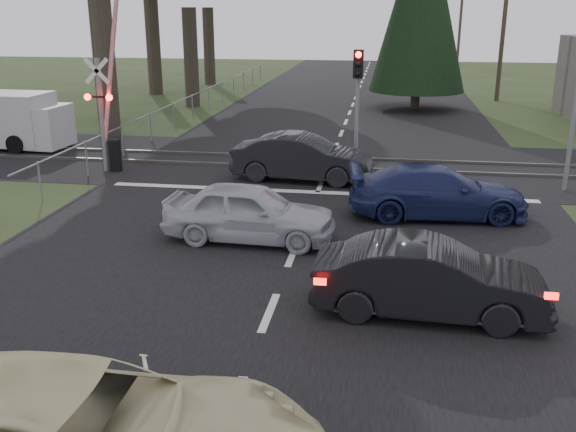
% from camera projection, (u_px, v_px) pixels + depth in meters
% --- Properties ---
extents(ground, '(120.00, 120.00, 0.00)m').
position_uv_depth(ground, '(269.00, 313.00, 11.85)').
color(ground, '#2A3819').
rests_on(ground, ground).
extents(road, '(14.00, 100.00, 0.01)m').
position_uv_depth(road, '(323.00, 178.00, 21.25)').
color(road, black).
rests_on(road, ground).
extents(rail_corridor, '(120.00, 8.00, 0.01)m').
position_uv_depth(rail_corridor, '(329.00, 164.00, 23.13)').
color(rail_corridor, black).
rests_on(rail_corridor, ground).
extents(stop_line, '(13.00, 0.35, 0.00)m').
position_uv_depth(stop_line, '(318.00, 192.00, 19.55)').
color(stop_line, silver).
rests_on(stop_line, ground).
extents(rail_near, '(120.00, 0.12, 0.10)m').
position_uv_depth(rail_near, '(327.00, 168.00, 22.36)').
color(rail_near, '#59544C').
rests_on(rail_near, ground).
extents(rail_far, '(120.00, 0.12, 0.10)m').
position_uv_depth(rail_far, '(331.00, 158.00, 23.86)').
color(rail_far, '#59544C').
rests_on(rail_far, ground).
extents(crossing_signal, '(1.62, 0.38, 6.96)m').
position_uv_depth(crossing_signal, '(108.00, 112.00, 21.46)').
color(crossing_signal, slate).
rests_on(crossing_signal, ground).
extents(traffic_signal_center, '(0.32, 0.48, 4.10)m').
position_uv_depth(traffic_signal_center, '(358.00, 90.00, 20.87)').
color(traffic_signal_center, slate).
rests_on(traffic_signal_center, ground).
extents(utility_pole_mid, '(1.80, 0.26, 9.00)m').
position_uv_depth(utility_pole_mid, '(504.00, 19.00, 37.35)').
color(utility_pole_mid, '#4C3D2D').
rests_on(utility_pole_mid, ground).
extents(utility_pole_far, '(1.80, 0.26, 9.00)m').
position_uv_depth(utility_pole_far, '(461.00, 15.00, 60.84)').
color(utility_pole_far, '#4C3D2D').
rests_on(utility_pole_far, ground).
extents(fence_left, '(0.10, 36.00, 1.20)m').
position_uv_depth(fence_left, '(201.00, 114.00, 34.13)').
color(fence_left, slate).
rests_on(fence_left, ground).
extents(dark_hatchback, '(4.26, 1.64, 1.38)m').
position_uv_depth(dark_hatchback, '(429.00, 279.00, 11.59)').
color(dark_hatchback, black).
rests_on(dark_hatchback, ground).
extents(silver_car, '(4.21, 1.88, 1.41)m').
position_uv_depth(silver_car, '(250.00, 212.00, 15.36)').
color(silver_car, '#B0B1B8').
rests_on(silver_car, ground).
extents(blue_sedan, '(4.90, 2.41, 1.37)m').
position_uv_depth(blue_sedan, '(437.00, 192.00, 17.14)').
color(blue_sedan, '#19214D').
rests_on(blue_sedan, ground).
extents(dark_car_far, '(4.64, 2.00, 1.49)m').
position_uv_depth(dark_car_far, '(302.00, 158.00, 20.75)').
color(dark_car_far, black).
rests_on(dark_car_far, ground).
extents(white_van, '(5.65, 2.33, 2.18)m').
position_uv_depth(white_van, '(0.00, 120.00, 25.62)').
color(white_van, silver).
rests_on(white_van, ground).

